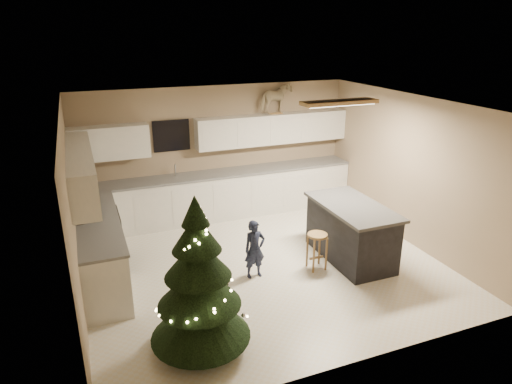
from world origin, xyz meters
The scene contains 8 objects.
ground_plane centered at (0.00, 0.00, 0.00)m, with size 5.50×5.50×0.00m, color silver.
room_shell centered at (0.02, 0.00, 1.75)m, with size 5.52×5.02×2.61m.
cabinetry centered at (-0.91, 1.65, 0.76)m, with size 5.50×3.20×2.00m.
island centered at (1.43, -0.29, 0.48)m, with size 0.90×1.70×0.95m.
bar_stool centered at (0.74, -0.39, 0.45)m, with size 0.31×0.31×0.60m.
christmas_tree centered at (-1.48, -1.59, 0.81)m, with size 1.23×1.19×1.97m.
toddler centered at (-0.27, -0.26, 0.46)m, with size 0.34×0.22×0.92m, color black.
rocking_horse centered at (1.21, 2.33, 2.31)m, with size 0.74×0.51×0.60m.
Camera 1 is at (-2.54, -6.06, 3.66)m, focal length 32.00 mm.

